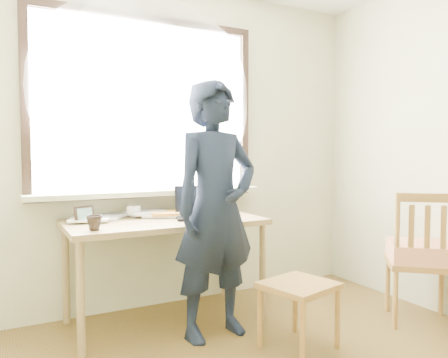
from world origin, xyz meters
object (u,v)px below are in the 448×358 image
desk (165,230)px  laptop (199,210)px  mug_dark (94,223)px  work_chair (299,293)px  mug_white (134,211)px  person (216,209)px  side_chair (421,254)px

desk → laptop: (0.26, -0.03, 0.13)m
desk → mug_dark: size_ratio=14.00×
laptop → work_chair: laptop is taller
mug_white → work_chair: 1.37m
mug_dark → work_chair: 1.36m
desk → laptop: size_ratio=3.45×
laptop → person: bearing=-96.3°
mug_white → person: 0.74m
laptop → mug_white: (-0.42, 0.26, -0.01)m
mug_white → work_chair: bearing=-54.3°
person → laptop: bearing=76.8°
mug_white → side_chair: bearing=-32.3°
work_chair → mug_white: bearing=125.7°
work_chair → side_chair: size_ratio=0.52×
mug_dark → person: 0.79m
mug_white → person: bearing=-58.5°
work_chair → side_chair: bearing=-4.5°
mug_white → mug_dark: size_ratio=1.12×
desk → side_chair: (1.62, -0.90, -0.17)m
laptop → mug_white: size_ratio=3.64×
mug_white → mug_dark: bearing=-130.8°
mug_white → laptop: bearing=-31.5°
desk → person: bearing=-61.5°
work_chair → person: size_ratio=0.29×
laptop → work_chair: bearing=-67.2°
mug_white → work_chair: (0.76, -1.05, -0.44)m
person → mug_white: bearing=114.6°
desk → person: (0.22, -0.40, 0.19)m
mug_dark → mug_white: bearing=49.2°
laptop → work_chair: (0.33, -0.79, -0.45)m
side_chair → mug_white: bearing=147.7°
side_chair → person: person is taller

